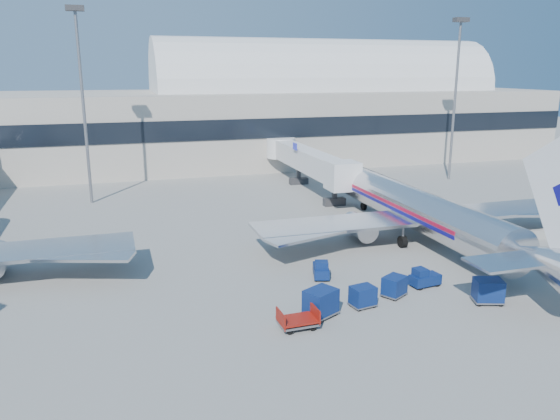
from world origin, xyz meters
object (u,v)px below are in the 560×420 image
object	(u,v)px
airliner_main	(424,212)
tug_right	(501,259)
mast_west	(81,77)
barrier_mid	(540,234)
tug_left	(321,269)
cart_train_a	(394,286)
jetbridge_near	(304,159)
mast_east	(457,76)
cart_solo_near	(488,291)
cart_train_b	(363,296)
barrier_near	(511,237)
tug_lead	(424,278)
cart_train_c	(321,302)
cart_open_red	(298,321)

from	to	relation	value
airliner_main	tug_right	bearing A→B (deg)	-70.51
mast_west	barrier_mid	size ratio (longest dim) A/B	7.53
tug_left	cart_train_a	bearing A→B (deg)	-126.36
jetbridge_near	mast_east	xyz separation A→B (m)	(22.40, -0.81, 10.86)
airliner_main	cart_solo_near	size ratio (longest dim) A/B	16.11
cart_train_b	barrier_near	bearing A→B (deg)	14.76
barrier_near	tug_left	distance (m)	20.64
tug_lead	tug_left	bearing A→B (deg)	141.80
cart_solo_near	tug_lead	bearing A→B (deg)	141.82
barrier_mid	tug_right	distance (m)	10.03
mast_west	mast_east	xyz separation A→B (m)	(50.00, 0.00, 0.00)
tug_right	cart_solo_near	xyz separation A→B (m)	(-5.80, -5.86, 0.28)
cart_train_c	airliner_main	bearing A→B (deg)	11.31
jetbridge_near	cart_open_red	distance (m)	42.29
jetbridge_near	tug_lead	distance (m)	36.23
cart_train_b	tug_left	bearing A→B (deg)	87.45
mast_west	barrier_near	xyz separation A→B (m)	(38.00, -28.00, -14.34)
cart_open_red	cart_train_b	bearing A→B (deg)	16.21
cart_solo_near	barrier_near	bearing A→B (deg)	63.11
jetbridge_near	barrier_near	distance (m)	30.82
cart_train_b	jetbridge_near	bearing A→B (deg)	66.24
jetbridge_near	cart_train_c	distance (m)	40.51
cart_solo_near	tug_left	bearing A→B (deg)	158.23
jetbridge_near	barrier_near	world-z (taller)	jetbridge_near
cart_train_b	cart_solo_near	distance (m)	8.75
barrier_mid	cart_train_a	size ratio (longest dim) A/B	1.42
tug_right	cart_open_red	size ratio (longest dim) A/B	0.95
jetbridge_near	cart_train_a	xyz separation A→B (m)	(-6.31, -36.95, -3.13)
airliner_main	cart_train_c	size ratio (longest dim) A/B	14.27
jetbridge_near	mast_west	xyz separation A→B (m)	(-27.60, -0.81, 10.86)
mast_east	cart_train_b	world-z (taller)	mast_east
mast_east	tug_left	world-z (taller)	mast_east
jetbridge_near	tug_lead	bearing A→B (deg)	-95.22
cart_solo_near	cart_open_red	distance (m)	13.76
cart_train_a	cart_solo_near	distance (m)	6.34
tug_right	tug_left	distance (m)	15.23
barrier_near	tug_lead	distance (m)	15.43
cart_train_a	tug_lead	bearing A→B (deg)	-12.08
barrier_mid	cart_train_c	bearing A→B (deg)	-159.83
barrier_near	tug_right	xyz separation A→B (m)	(-5.28, -5.19, 0.18)
mast_west	tug_right	size ratio (longest dim) A/B	9.74
mast_west	cart_open_red	xyz separation A→B (m)	(13.17, -38.80, -14.33)
cart_train_b	cart_open_red	world-z (taller)	cart_train_b
tug_lead	tug_left	world-z (taller)	tug_left
mast_west	tug_right	distance (m)	48.71
mast_east	mast_west	bearing A→B (deg)	180.00
tug_right	cart_train_c	size ratio (longest dim) A/B	0.89
jetbridge_near	cart_train_b	distance (m)	39.12
mast_west	cart_solo_near	size ratio (longest dim) A/B	9.77
cart_train_a	cart_open_red	size ratio (longest dim) A/B	0.86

